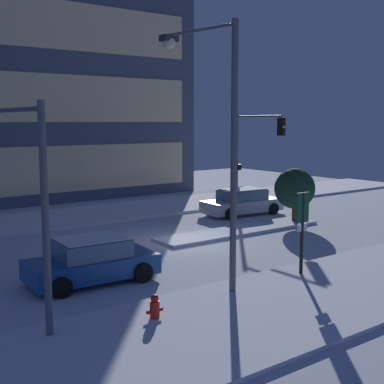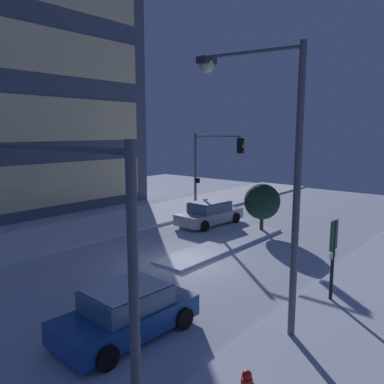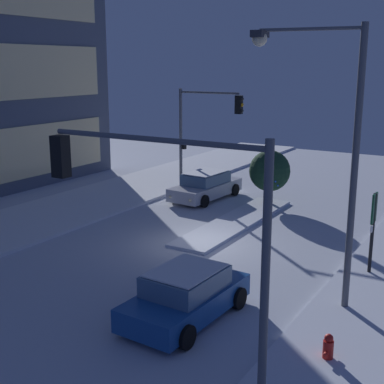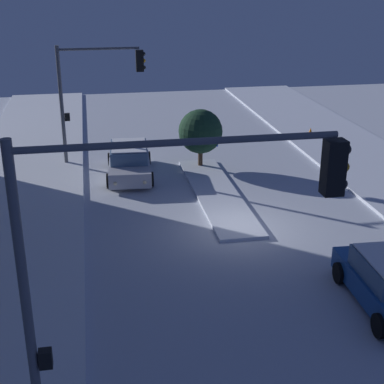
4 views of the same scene
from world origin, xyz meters
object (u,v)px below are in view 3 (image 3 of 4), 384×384
car_far (206,186)px  decorated_tree_median (270,171)px  parking_info_sign (373,224)px  traffic_light_corner_near_left (165,208)px  traffic_light_corner_far_right (204,121)px  street_lamp_arched (327,130)px  fire_hydrant (328,349)px  car_near (186,295)px

car_far → decorated_tree_median: decorated_tree_median is taller
parking_info_sign → traffic_light_corner_near_left: bearing=75.0°
traffic_light_corner_far_right → car_far: bearing=-58.1°
traffic_light_corner_far_right → street_lamp_arched: size_ratio=0.70×
parking_info_sign → decorated_tree_median: size_ratio=1.02×
traffic_light_corner_near_left → decorated_tree_median: traffic_light_corner_near_left is taller
parking_info_sign → fire_hydrant: bearing=95.1°
traffic_light_corner_near_left → decorated_tree_median: size_ratio=2.01×
traffic_light_corner_far_right → traffic_light_corner_near_left: bearing=-62.6°
car_far → street_lamp_arched: size_ratio=0.59×
car_near → traffic_light_corner_far_right: traffic_light_corner_far_right is taller
parking_info_sign → decorated_tree_median: parking_info_sign is taller
traffic_light_corner_far_right → parking_info_sign: size_ratio=1.97×
decorated_tree_median → traffic_light_corner_far_right: bearing=71.2°
parking_info_sign → decorated_tree_median: (6.94, 6.71, -0.06)m
traffic_light_corner_far_right → traffic_light_corner_near_left: (-17.40, -9.01, 0.17)m
car_far → fire_hydrant: 16.47m
traffic_light_corner_far_right → car_near: bearing=-61.9°
street_lamp_arched → car_far: bearing=-53.6°
car_far → parking_info_sign: bearing=61.6°
street_lamp_arched → traffic_light_corner_near_left: bearing=65.4°
car_far → decorated_tree_median: (0.52, -3.46, 1.10)m
parking_info_sign → decorated_tree_median: bearing=-45.1°
fire_hydrant → parking_info_sign: bearing=4.2°
car_far → fire_hydrant: car_far is taller
car_far → street_lamp_arched: street_lamp_arched is taller
parking_info_sign → car_near: bearing=58.7°
car_near → car_far: bearing=29.9°
traffic_light_corner_near_left → parking_info_sign: traffic_light_corner_near_left is taller
traffic_light_corner_far_right → decorated_tree_median: bearing=-18.8°
car_far → fire_hydrant: bearing=44.0°
car_near → traffic_light_corner_far_right: bearing=30.6°
car_near → decorated_tree_median: 13.28m
car_far → street_lamp_arched: bearing=48.1°
traffic_light_corner_near_left → street_lamp_arched: size_ratio=0.71×
car_near → traffic_light_corner_near_left: size_ratio=0.76×
car_near → street_lamp_arched: 6.12m
fire_hydrant → decorated_tree_median: 15.00m
street_lamp_arched → parking_info_sign: 4.76m
traffic_light_corner_near_left → street_lamp_arched: bearing=-106.8°
traffic_light_corner_far_right → parking_info_sign: (-8.58, -11.52, -2.08)m
traffic_light_corner_far_right → decorated_tree_median: size_ratio=2.00×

